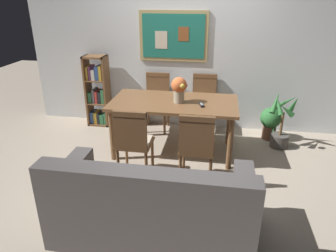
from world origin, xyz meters
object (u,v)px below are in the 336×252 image
potted_palm (281,126)px  dining_chair_near_right (197,144)px  dining_chair_far_right (204,98)px  tv_remote (202,105)px  dining_chair_far_left (157,97)px  leather_couch (151,207)px  dining_chair_near_left (133,139)px  dining_table (174,107)px  bookshelf (98,94)px  flower_vase (179,88)px  potted_ivy (270,121)px

potted_palm → dining_chair_near_right: bearing=-133.1°
dining_chair_far_right → tv_remote: 0.98m
dining_chair_far_left → leather_couch: bearing=-79.8°
dining_chair_near_left → dining_chair_far_left: same height
dining_table → tv_remote: (0.38, -0.12, 0.10)m
dining_chair_far_right → bookshelf: (-1.76, -0.05, 0.01)m
dining_chair_far_right → tv_remote: dining_chair_far_right is taller
dining_chair_far_right → dining_chair_near_right: 1.64m
dining_chair_near_right → tv_remote: size_ratio=5.61×
tv_remote → dining_chair_far_left: bearing=130.5°
dining_table → dining_chair_far_left: 0.90m
dining_table → potted_palm: size_ratio=2.08×
dining_chair_near_right → bookshelf: 2.39m
dining_chair_far_left → potted_palm: size_ratio=1.11×
tv_remote → flower_vase: bearing=165.4°
dining_chair_far_right → flower_vase: 1.00m
leather_couch → bookshelf: (-1.45, 2.49, 0.23)m
dining_chair_near_left → flower_vase: (0.44, 0.76, 0.41)m
dining_chair_near_left → dining_chair_far_left: 1.59m
dining_chair_far_left → tv_remote: dining_chair_far_left is taller
flower_vase → dining_table: bearing=154.5°
dining_chair_far_right → potted_ivy: size_ratio=1.72×
dining_chair_near_right → dining_chair_far_right: bearing=90.7°
dining_chair_near_left → flower_vase: 0.97m
dining_chair_far_right → leather_couch: 2.57m
dining_chair_far_left → bookshelf: bearing=-179.4°
dining_chair_near_left → leather_couch: 1.03m
dining_chair_near_left → potted_ivy: dining_chair_near_left is taller
dining_chair_far_right → tv_remote: (0.02, -0.95, 0.22)m
dining_chair_near_left → tv_remote: dining_chair_near_left is taller
potted_ivy → leather_couch: bearing=-119.7°
dining_chair_near_right → flower_vase: size_ratio=2.67×
dining_chair_far_left → flower_vase: flower_vase is taller
leather_couch → potted_ivy: 2.71m
potted_ivy → potted_palm: bearing=-65.3°
bookshelf → tv_remote: 2.00m
dining_chair_near_left → flower_vase: flower_vase is taller
bookshelf → potted_palm: (2.90, -0.39, -0.22)m
bookshelf → potted_palm: size_ratio=1.43×
potted_ivy → flower_vase: size_ratio=1.55×
dining_table → dining_chair_far_left: size_ratio=1.87×
dining_chair_near_left → bookshelf: size_ratio=0.78×
dining_chair_near_left → dining_chair_far_left: bearing=91.4°
dining_chair_near_left → bookshelf: 1.89m
leather_couch → flower_vase: 1.79m
dining_chair_far_right → potted_palm: (1.15, -0.44, -0.21)m
dining_chair_near_left → dining_chair_far_left: size_ratio=1.00×
potted_ivy → flower_vase: flower_vase is taller
tv_remote → leather_couch: bearing=-101.6°
dining_chair_far_left → tv_remote: 1.22m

